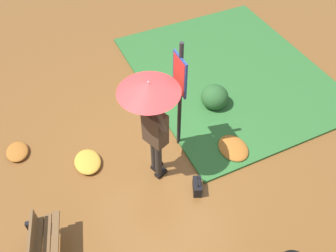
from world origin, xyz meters
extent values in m
plane|color=brown|center=(0.00, 0.00, 0.00)|extent=(18.00, 18.00, 0.00)
cube|color=#2D662D|center=(1.60, -2.42, 0.03)|extent=(4.80, 4.00, 0.05)
cylinder|color=#2D2823|center=(-0.29, 0.23, 0.43)|extent=(0.12, 0.12, 0.86)
cylinder|color=#2D2823|center=(-0.11, 0.23, 0.43)|extent=(0.12, 0.12, 0.86)
cube|color=black|center=(-0.29, 0.19, 0.04)|extent=(0.18, 0.25, 0.08)
cube|color=black|center=(-0.11, 0.19, 0.04)|extent=(0.18, 0.25, 0.08)
cube|color=#473323|center=(-0.20, 0.23, 1.18)|extent=(0.44, 0.36, 0.64)
sphere|color=tan|center=(-0.20, 0.23, 1.64)|extent=(0.20, 0.20, 0.20)
ellipsoid|color=black|center=(-0.20, 0.23, 1.67)|extent=(0.20, 0.20, 0.15)
cylinder|color=#473323|center=(-0.41, 0.21, 1.39)|extent=(0.18, 0.13, 0.18)
cylinder|color=#473323|center=(-0.37, 0.20, 1.48)|extent=(0.24, 0.11, 0.33)
cube|color=black|center=(-0.29, 0.21, 1.62)|extent=(0.07, 0.04, 0.14)
cylinder|color=#473323|center=(-0.03, 0.24, 1.42)|extent=(0.11, 0.10, 0.09)
cylinder|color=#473323|center=(-0.05, 0.25, 1.51)|extent=(0.10, 0.09, 0.23)
cylinder|color=#A5A5AD|center=(-0.06, 0.25, 1.83)|extent=(0.02, 0.02, 0.41)
cone|color=#B22D2D|center=(-0.06, 0.25, 1.92)|extent=(0.96, 0.96, 0.16)
sphere|color=#A5A5AD|center=(-0.06, 0.25, 2.03)|extent=(0.02, 0.02, 0.02)
cylinder|color=black|center=(0.25, -0.42, 1.15)|extent=(0.07, 0.07, 2.30)
cube|color=navy|center=(0.25, -0.41, 1.70)|extent=(0.44, 0.04, 0.70)
cube|color=red|center=(0.25, -0.39, 1.70)|extent=(0.38, 0.01, 0.64)
cube|color=black|center=(-0.86, -0.23, 0.12)|extent=(0.33, 0.25, 0.24)
torus|color=black|center=(-0.86, -0.23, 0.28)|extent=(0.17, 0.08, 0.18)
cube|color=black|center=(-0.55, 2.35, 0.22)|extent=(0.15, 0.36, 0.44)
ellipsoid|color=#285628|center=(0.83, -1.55, 0.26)|extent=(0.57, 0.57, 0.51)
ellipsoid|color=#1E421E|center=(1.00, -1.63, 0.17)|extent=(0.34, 0.34, 0.34)
ellipsoid|color=gold|center=(0.49, 1.32, 0.07)|extent=(0.59, 0.48, 0.13)
ellipsoid|color=#A86023|center=(-0.38, -1.27, 0.07)|extent=(0.67, 0.53, 0.15)
ellipsoid|color=#A86023|center=(1.29, 2.45, 0.06)|extent=(0.50, 0.40, 0.11)
camera|label=1|loc=(-3.65, 1.63, 5.36)|focal=38.06mm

